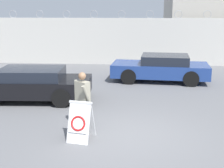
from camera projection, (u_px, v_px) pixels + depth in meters
name	position (u px, v px, depth m)	size (l,w,h in m)	color
ground_plane	(129.00, 135.00, 8.49)	(90.00, 90.00, 0.00)	slate
perimeter_wall	(135.00, 41.00, 18.95)	(36.00, 0.30, 3.26)	beige
building_block	(222.00, 24.00, 23.25)	(8.20, 7.26, 4.47)	#B2ADA3
barricade_sign	(81.00, 121.00, 8.08)	(0.69, 0.81, 1.05)	white
security_guard	(82.00, 98.00, 8.75)	(0.53, 0.60, 1.66)	#232838
parked_car_front_coupe	(27.00, 84.00, 11.65)	(4.90, 2.20, 1.21)	black
parked_car_rear_sedan	(161.00, 68.00, 14.71)	(4.60, 2.25, 1.25)	black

